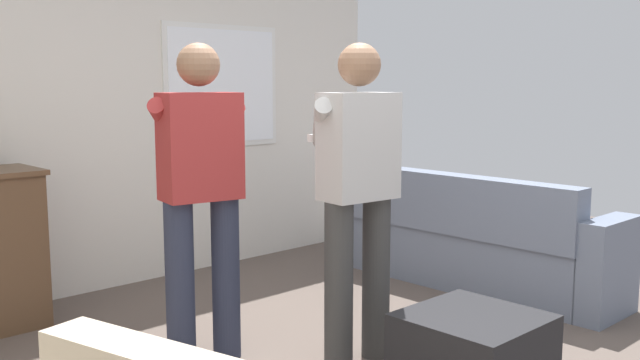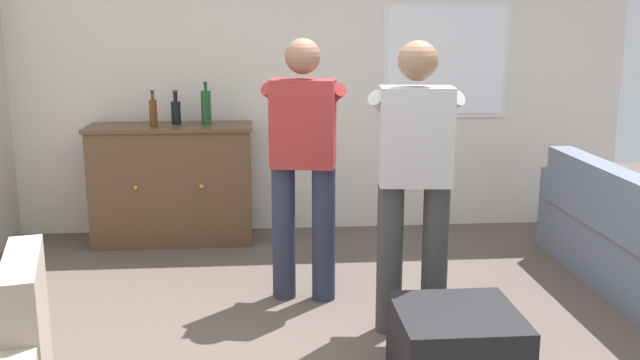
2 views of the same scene
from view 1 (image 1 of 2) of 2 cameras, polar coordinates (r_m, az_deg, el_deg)
wall_back_with_window at (r=5.30m, az=-17.09°, el=6.64°), size 5.20×0.15×2.80m
couch at (r=5.31m, az=11.56°, el=-4.85°), size 0.57×2.26×0.84m
ottoman at (r=3.55m, az=12.12°, el=-13.55°), size 0.59×0.59×0.40m
person_standing_left at (r=3.74m, az=-9.55°, el=-0.64°), size 0.55×0.51×1.68m
person_standing_right at (r=3.70m, az=2.98°, el=-0.63°), size 0.55×0.49×1.68m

